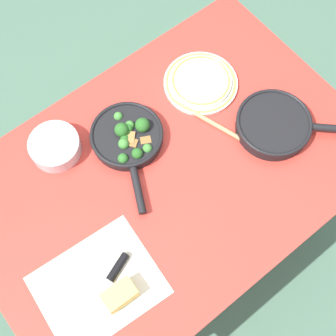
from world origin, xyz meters
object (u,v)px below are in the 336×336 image
(skillet_broccoli, at_px, (128,137))
(grater_knife, at_px, (109,281))
(skillet_eggs, at_px, (274,125))
(wooden_spoon, at_px, (230,133))
(dinner_plate_stack, at_px, (201,82))
(cheese_block, at_px, (120,295))
(prep_bowl_steel, at_px, (55,147))

(skillet_broccoli, relative_size, grater_knife, 1.46)
(skillet_eggs, distance_m, wooden_spoon, 0.14)
(grater_knife, height_order, dinner_plate_stack, dinner_plate_stack)
(wooden_spoon, distance_m, cheese_block, 0.60)
(prep_bowl_steel, bearing_deg, grater_knife, 75.96)
(skillet_broccoli, bearing_deg, dinner_plate_stack, 119.43)
(wooden_spoon, distance_m, dinner_plate_stack, 0.21)
(wooden_spoon, distance_m, grater_knife, 0.59)
(cheese_block, xyz_separation_m, prep_bowl_steel, (-0.11, -0.48, 0.00))
(wooden_spoon, xyz_separation_m, prep_bowl_steel, (0.46, -0.29, 0.02))
(wooden_spoon, relative_size, dinner_plate_stack, 1.42)
(cheese_block, height_order, dinner_plate_stack, cheese_block)
(skillet_broccoli, relative_size, prep_bowl_steel, 2.27)
(skillet_eggs, relative_size, prep_bowl_steel, 1.95)
(skillet_eggs, xyz_separation_m, wooden_spoon, (0.12, -0.07, -0.02))
(skillet_broccoli, xyz_separation_m, wooden_spoon, (-0.27, 0.18, -0.02))
(skillet_broccoli, height_order, cheese_block, skillet_broccoli)
(skillet_eggs, height_order, dinner_plate_stack, skillet_eggs)
(dinner_plate_stack, distance_m, prep_bowl_steel, 0.52)
(skillet_broccoli, xyz_separation_m, prep_bowl_steel, (0.19, -0.11, 0.00))
(skillet_broccoli, distance_m, cheese_block, 0.48)
(skillet_broccoli, relative_size, wooden_spoon, 1.02)
(cheese_block, bearing_deg, skillet_eggs, -170.12)
(wooden_spoon, relative_size, cheese_block, 3.74)
(skillet_broccoli, height_order, dinner_plate_stack, skillet_broccoli)
(skillet_broccoli, distance_m, wooden_spoon, 0.32)
(grater_knife, distance_m, prep_bowl_steel, 0.45)
(skillet_broccoli, xyz_separation_m, skillet_eggs, (-0.39, 0.25, -0.00))
(grater_knife, bearing_deg, skillet_eggs, 165.05)
(wooden_spoon, distance_m, prep_bowl_steel, 0.55)
(prep_bowl_steel, bearing_deg, skillet_broccoli, 149.89)
(wooden_spoon, bearing_deg, skillet_eggs, 41.74)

